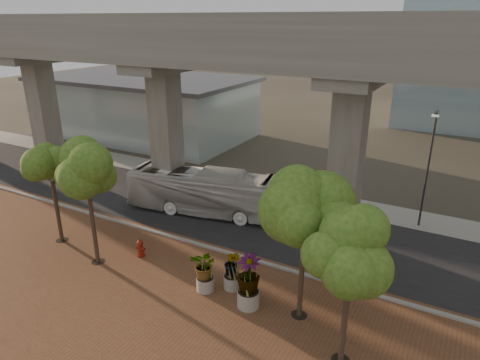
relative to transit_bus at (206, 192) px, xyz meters
The scene contains 18 objects.
ground 3.88m from the transit_bus, 32.96° to the right, with size 160.00×160.00×0.00m, color #332F25.
brick_plaza 10.50m from the transit_bus, 73.18° to the right, with size 70.00×13.00×0.06m, color brown.
asphalt_road 3.34m from the transit_bus, ahead, with size 90.00×8.00×0.04m, color black.
curb_strip 5.16m from the transit_bus, 52.71° to the right, with size 70.00×0.25×0.16m, color gray.
far_sidewalk 6.47m from the transit_bus, 61.53° to the left, with size 90.00×3.00×0.06m, color gray.
transit_viaduct 6.55m from the transit_bus, ahead, with size 72.00×5.60×12.40m.
station_pavilion 22.12m from the transit_bus, 140.41° to the left, with size 23.00×13.00×6.30m.
transit_bus is the anchor object (origin of this frame).
fire_hydrant 6.51m from the transit_bus, 90.05° to the right, with size 0.49×0.44×0.99m.
planter_front 8.76m from the transit_bus, 57.09° to the right, with size 1.89×1.89×2.07m.
planter_right 10.31m from the transit_bus, 46.42° to the right, with size 2.44×2.44×2.60m.
planter_left 8.78m from the transit_bus, 48.74° to the right, with size 1.86×1.86×2.05m.
street_tree_far_west 9.55m from the transit_bus, 125.44° to the right, with size 3.27×3.27×6.17m.
street_tree_near_west 8.86m from the transit_bus, 101.29° to the right, with size 3.36×3.36×6.39m.
street_tree_near_east 12.11m from the transit_bus, 36.67° to the right, with size 4.39×4.39×6.78m.
street_tree_far_east 14.90m from the transit_bus, 36.55° to the right, with size 3.51×3.51×6.34m.
streetlamp_west 9.69m from the transit_bus, 143.20° to the left, with size 0.41×1.21×8.34m.
streetlamp_east 13.79m from the transit_bus, 20.08° to the left, with size 0.36×1.05×7.25m.
Camera 1 is at (11.44, -19.63, 12.13)m, focal length 32.00 mm.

